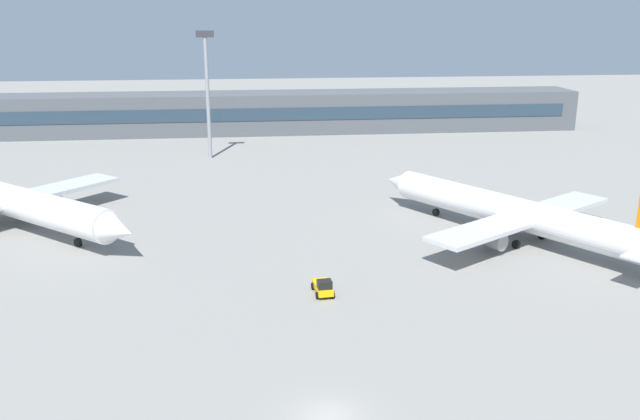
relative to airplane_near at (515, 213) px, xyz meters
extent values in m
plane|color=gray|center=(-27.15, 4.98, -3.31)|extent=(400.00, 400.00, 0.00)
cube|color=#4C5156|center=(-27.15, 79.20, 1.19)|extent=(142.60, 12.00, 9.00)
cube|color=#263847|center=(-27.15, 73.15, 1.64)|extent=(135.47, 0.16, 2.80)
cylinder|color=silver|center=(0.15, -0.24, 0.04)|extent=(23.02, 32.81, 3.86)
cone|color=silver|center=(-10.67, 16.59, 0.04)|extent=(5.38, 5.55, 3.66)
cube|color=silver|center=(0.70, -1.09, -0.27)|extent=(28.24, 20.58, 0.51)
cylinder|color=gray|center=(5.82, 2.21, -1.70)|extent=(3.46, 3.83, 2.03)
cylinder|color=gray|center=(-4.42, -4.39, -1.70)|extent=(3.46, 3.83, 2.03)
cylinder|color=black|center=(-6.77, 10.52, -2.80)|extent=(0.89, 1.07, 1.02)
cylinder|color=black|center=(3.47, -0.52, -2.80)|extent=(0.89, 1.07, 1.02)
cylinder|color=black|center=(-0.97, -3.37, -2.80)|extent=(0.89, 1.07, 1.02)
cylinder|color=white|center=(-62.76, 11.83, 0.25)|extent=(31.90, 28.68, 4.10)
cone|color=white|center=(-46.77, -2.18, 0.25)|extent=(5.96, 5.90, 3.89)
cube|color=silver|center=(-63.57, 12.54, -0.08)|extent=(25.22, 27.74, 0.54)
cylinder|color=gray|center=(-59.30, 17.41, -1.60)|extent=(4.02, 3.90, 2.16)
cylinder|color=black|center=(-52.54, 2.87, -2.77)|extent=(1.10, 1.04, 1.08)
cylinder|color=black|center=(-62.53, 15.36, -2.77)|extent=(1.10, 1.04, 1.08)
cube|color=#F2B20C|center=(-25.17, -13.94, -2.66)|extent=(1.80, 3.72, 0.60)
cube|color=black|center=(-25.09, -14.83, -2.01)|extent=(1.49, 1.22, 0.90)
cylinder|color=black|center=(-25.84, -15.20, -2.96)|extent=(0.31, 0.72, 0.70)
cylinder|color=black|center=(-24.29, -15.06, -2.96)|extent=(0.31, 0.72, 0.70)
cylinder|color=black|center=(-26.05, -12.81, -2.96)|extent=(0.31, 0.72, 0.70)
cylinder|color=black|center=(-24.49, -12.67, -2.96)|extent=(0.31, 0.72, 0.70)
cylinder|color=gray|center=(-39.17, 51.74, 7.83)|extent=(0.70, 0.70, 22.29)
cube|color=#333338|center=(-39.17, 51.74, 19.58)|extent=(3.20, 0.80, 1.20)
camera|label=1|loc=(-32.19, -75.24, 23.75)|focal=37.76mm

